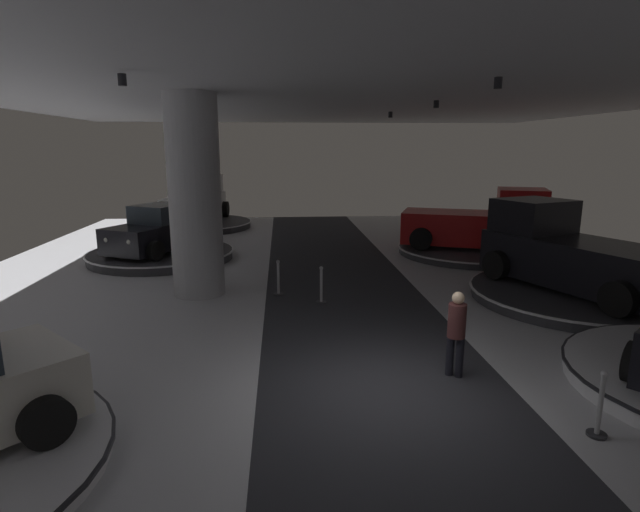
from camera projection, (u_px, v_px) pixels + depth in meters
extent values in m
cube|color=silver|center=(386.00, 392.00, 8.49)|extent=(24.00, 44.00, 0.05)
cube|color=#2D2D33|center=(386.00, 390.00, 8.49)|extent=(4.40, 44.00, 0.01)
cube|color=silver|center=(397.00, 44.00, 7.30)|extent=(24.00, 44.00, 0.10)
cylinder|color=black|center=(122.00, 80.00, 9.37)|extent=(0.16, 0.16, 0.22)
cylinder|color=black|center=(175.00, 103.00, 14.19)|extent=(0.16, 0.16, 0.22)
cylinder|color=black|center=(206.00, 114.00, 18.75)|extent=(0.16, 0.16, 0.22)
cylinder|color=black|center=(498.00, 83.00, 9.83)|extent=(0.16, 0.16, 0.22)
cylinder|color=black|center=(436.00, 104.00, 14.61)|extent=(0.16, 0.16, 0.22)
cylinder|color=black|center=(390.00, 115.00, 19.19)|extent=(0.16, 0.16, 0.22)
cylinder|color=#ADADB2|center=(195.00, 197.00, 13.58)|extent=(1.42, 1.42, 5.50)
cylinder|color=black|center=(47.00, 422.00, 6.44)|extent=(0.64, 0.63, 0.68)
cylinder|color=#333338|center=(471.00, 250.00, 19.40)|extent=(5.57, 5.57, 0.28)
cylinder|color=white|center=(471.00, 248.00, 19.37)|extent=(5.68, 5.68, 0.05)
cube|color=red|center=(473.00, 228.00, 19.21)|extent=(5.70, 3.87, 1.20)
cube|color=red|center=(522.00, 202.00, 18.51)|extent=(2.27, 2.38, 1.00)
cube|color=#28333D|center=(508.00, 202.00, 18.65)|extent=(0.70, 1.66, 0.75)
cylinder|color=black|center=(520.00, 234.00, 19.86)|extent=(0.88, 0.56, 0.84)
cylinder|color=black|center=(527.00, 244.00, 17.66)|extent=(0.88, 0.56, 0.84)
cylinder|color=black|center=(426.00, 230.00, 20.90)|extent=(0.88, 0.56, 0.84)
cylinder|color=black|center=(421.00, 239.00, 18.69)|extent=(0.88, 0.56, 0.84)
cylinder|color=black|center=(634.00, 362.00, 8.07)|extent=(0.67, 0.60, 0.68)
cylinder|color=#333338|center=(196.00, 225.00, 25.73)|extent=(5.57, 5.56, 0.34)
cylinder|color=white|center=(196.00, 222.00, 25.70)|extent=(5.68, 5.68, 0.05)
cube|color=silver|center=(195.00, 207.00, 25.54)|extent=(2.57, 5.47, 1.20)
cube|color=silver|center=(202.00, 184.00, 26.97)|extent=(2.05, 1.86, 1.00)
cube|color=#28333D|center=(200.00, 185.00, 26.47)|extent=(1.75, 0.24, 0.75)
cylinder|color=black|center=(183.00, 209.00, 27.43)|extent=(0.35, 0.86, 0.84)
cylinder|color=black|center=(226.00, 209.00, 27.40)|extent=(0.35, 0.86, 0.84)
cylinder|color=black|center=(161.00, 218.00, 23.81)|extent=(0.35, 0.86, 0.84)
cylinder|color=black|center=(210.00, 218.00, 23.78)|extent=(0.35, 0.86, 0.84)
cylinder|color=#333338|center=(578.00, 295.00, 13.47)|extent=(5.57, 5.56, 0.30)
cylinder|color=white|center=(578.00, 291.00, 13.45)|extent=(5.68, 5.68, 0.05)
cube|color=black|center=(581.00, 263.00, 13.28)|extent=(3.87, 5.70, 1.20)
cube|color=black|center=(533.00, 216.00, 14.56)|extent=(2.39, 2.27, 1.00)
cube|color=#28333D|center=(548.00, 219.00, 14.11)|extent=(1.66, 0.71, 0.75)
cylinder|color=black|center=(496.00, 265.00, 14.49)|extent=(0.56, 0.88, 0.84)
cylinder|color=black|center=(552.00, 257.00, 15.48)|extent=(0.56, 0.88, 0.84)
cylinder|color=black|center=(618.00, 299.00, 11.22)|extent=(0.56, 0.88, 0.84)
cylinder|color=#333338|center=(162.00, 255.00, 18.43)|extent=(5.17, 5.17, 0.33)
cylinder|color=white|center=(162.00, 251.00, 18.40)|extent=(5.28, 5.28, 0.05)
cube|color=black|center=(160.00, 234.00, 18.27)|extent=(3.53, 4.56, 0.90)
cube|color=#2D3842|center=(162.00, 214.00, 18.24)|extent=(2.26, 2.41, 0.70)
cylinder|color=black|center=(156.00, 251.00, 16.66)|extent=(0.51, 0.70, 0.68)
cylinder|color=black|center=(111.00, 247.00, 17.42)|extent=(0.51, 0.70, 0.68)
cylinder|color=black|center=(206.00, 237.00, 19.23)|extent=(0.51, 0.70, 0.68)
cylinder|color=black|center=(165.00, 234.00, 19.99)|extent=(0.51, 0.70, 0.68)
sphere|color=white|center=(129.00, 242.00, 16.20)|extent=(0.18, 0.18, 0.18)
sphere|color=white|center=(107.00, 240.00, 16.58)|extent=(0.18, 0.18, 0.18)
cylinder|color=black|center=(450.00, 354.00, 9.00)|extent=(0.14, 0.14, 0.80)
cylinder|color=black|center=(460.00, 356.00, 8.92)|extent=(0.14, 0.14, 0.80)
cylinder|color=#472323|center=(457.00, 321.00, 8.82)|extent=(0.32, 0.32, 0.62)
sphere|color=beige|center=(458.00, 298.00, 8.73)|extent=(0.22, 0.22, 0.22)
cylinder|color=#333338|center=(279.00, 294.00, 14.03)|extent=(0.28, 0.28, 0.04)
cylinder|color=#B2B2B7|center=(278.00, 278.00, 13.93)|extent=(0.07, 0.07, 0.96)
sphere|color=#B2B2B7|center=(278.00, 262.00, 13.83)|extent=(0.10, 0.10, 0.10)
cylinder|color=#333338|center=(321.00, 302.00, 13.29)|extent=(0.28, 0.28, 0.04)
cylinder|color=#B2B2B7|center=(321.00, 286.00, 13.20)|extent=(0.07, 0.07, 0.96)
sphere|color=#B2B2B7|center=(321.00, 268.00, 13.09)|extent=(0.10, 0.10, 0.10)
cylinder|color=#333338|center=(596.00, 434.00, 7.15)|extent=(0.28, 0.28, 0.04)
cylinder|color=#B2B2B7|center=(600.00, 405.00, 7.06)|extent=(0.07, 0.07, 0.96)
sphere|color=#B2B2B7|center=(604.00, 374.00, 6.95)|extent=(0.10, 0.10, 0.10)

